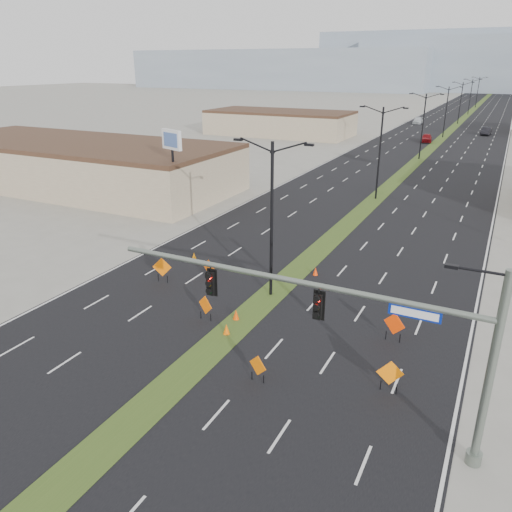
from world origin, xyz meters
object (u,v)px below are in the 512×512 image
at_px(construction_sign_1, 205,306).
at_px(construction_sign_3, 258,367).
at_px(streetlight_2, 423,124).
at_px(car_left, 427,138).
at_px(streetlight_3, 446,110).
at_px(cone_3, 194,256).
at_px(cone_1, 236,315).
at_px(streetlight_4, 461,102).
at_px(cone_2, 315,271).
at_px(construction_sign_4, 394,325).
at_px(signal_mast, 363,326).
at_px(streetlight_5, 471,96).
at_px(construction_sign_2, 209,268).
at_px(construction_sign_0, 162,268).
at_px(car_mid, 486,131).
at_px(construction_sign_5, 390,374).
at_px(car_far, 418,121).
at_px(streetlight_0, 272,216).
at_px(pole_sign_west, 172,147).
at_px(streetlight_1, 380,151).
at_px(cone_0, 226,329).
at_px(streetlight_6, 478,91).

bearing_deg(construction_sign_1, construction_sign_3, -17.41).
distance_m(streetlight_2, car_left, 20.47).
bearing_deg(streetlight_3, cone_3, -95.61).
xyz_separation_m(construction_sign_3, cone_1, (-3.91, 4.95, -0.50)).
relative_size(streetlight_4, cone_2, 16.33).
bearing_deg(cone_1, construction_sign_4, 10.87).
distance_m(signal_mast, streetlight_5, 150.25).
bearing_deg(construction_sign_2, construction_sign_0, -129.19).
distance_m(streetlight_5, car_mid, 48.54).
bearing_deg(car_left, construction_sign_5, -89.88).
bearing_deg(car_far, streetlight_0, -87.22).
relative_size(construction_sign_5, cone_3, 2.59).
xyz_separation_m(car_mid, pole_sign_west, (-23.74, -80.31, 6.09)).
relative_size(construction_sign_5, pole_sign_west, 0.20).
distance_m(construction_sign_2, pole_sign_west, 17.07).
height_order(streetlight_1, construction_sign_0, streetlight_1).
height_order(streetlight_3, cone_1, streetlight_3).
relative_size(construction_sign_4, cone_3, 2.69).
height_order(construction_sign_1, pole_sign_west, pole_sign_west).
distance_m(car_left, cone_0, 81.67).
bearing_deg(streetlight_4, car_left, -93.17).
xyz_separation_m(cone_2, pole_sign_west, (-17.48, 7.60, 6.58)).
relative_size(streetlight_1, streetlight_5, 1.00).
height_order(streetlight_1, streetlight_4, same).
distance_m(construction_sign_4, construction_sign_5, 4.74).
xyz_separation_m(cone_0, cone_3, (-7.91, 8.77, -0.01)).
xyz_separation_m(streetlight_4, construction_sign_1, (-2.00, -116.86, -4.49)).
height_order(car_left, pole_sign_west, pole_sign_west).
bearing_deg(car_left, car_mid, 51.72).
bearing_deg(signal_mast, streetlight_4, 94.01).
xyz_separation_m(car_mid, construction_sign_3, (-4.24, -101.31, 0.03)).
relative_size(streetlight_6, construction_sign_2, 6.84).
relative_size(car_mid, construction_sign_5, 2.91).
distance_m(streetlight_2, construction_sign_5, 63.85).
bearing_deg(signal_mast, car_left, 97.01).
bearing_deg(construction_sign_0, streetlight_6, 67.52).
relative_size(streetlight_2, construction_sign_1, 6.35).
bearing_deg(streetlight_6, construction_sign_2, -91.71).
bearing_deg(streetlight_1, streetlight_3, 90.00).
height_order(construction_sign_2, cone_2, construction_sign_2).
distance_m(car_left, car_far, 32.56).
bearing_deg(streetlight_3, construction_sign_2, -93.43).
bearing_deg(car_mid, pole_sign_west, -101.35).
xyz_separation_m(streetlight_4, cone_3, (-7.95, -109.03, -5.10)).
bearing_deg(construction_sign_0, streetlight_1, 55.60).
xyz_separation_m(signal_mast, car_mid, (-0.80, 102.31, -3.99)).
relative_size(construction_sign_0, cone_2, 2.94).
relative_size(cone_1, cone_3, 1.03).
xyz_separation_m(construction_sign_5, pole_sign_west, (-25.29, 19.02, 5.91)).
height_order(streetlight_5, construction_sign_5, streetlight_5).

